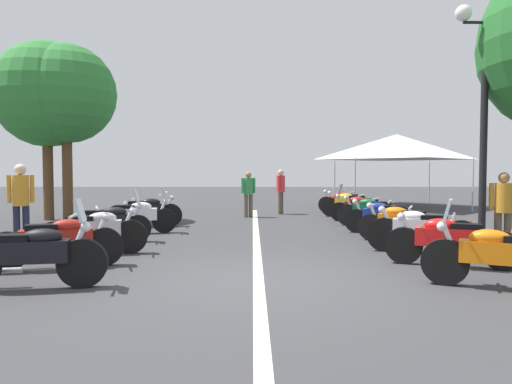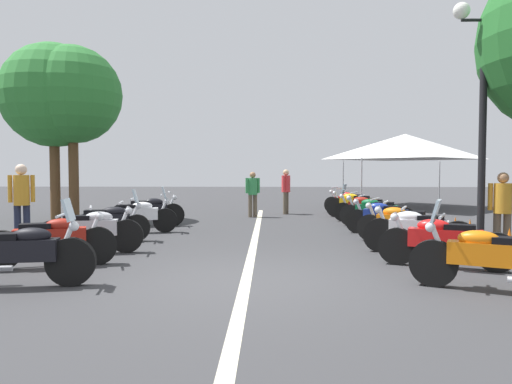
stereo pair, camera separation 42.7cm
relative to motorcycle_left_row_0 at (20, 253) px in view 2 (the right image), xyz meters
name	(u,v)px [view 2 (the right image)]	position (x,y,z in m)	size (l,w,h in m)	color
ground_plane	(246,281)	(0.49, -3.09, -0.48)	(80.00, 80.00, 0.00)	#38383A
lane_centre_stripe	(254,242)	(4.24, -3.09, -0.48)	(17.18, 0.16, 0.01)	beige
motorcycle_left_row_0	(20,253)	(0.00, 0.00, 0.00)	(0.66, 2.06, 1.23)	black
motorcycle_left_row_1	(52,240)	(1.37, 0.20, -0.02)	(0.96, 2.04, 1.00)	black
motorcycle_left_row_2	(90,230)	(2.70, 0.05, -0.02)	(0.68, 2.04, 1.01)	black
motorcycle_left_row_3	(107,222)	(4.24, 0.24, -0.02)	(0.63, 1.96, 1.20)	black
motorcycle_left_row_4	(136,215)	(5.76, 0.01, -0.01)	(0.70, 2.14, 1.20)	black
motorcycle_left_row_5	(148,211)	(7.10, 0.05, -0.02)	(0.83, 2.07, 1.01)	black
motorcycle_right_row_0	(490,257)	(-0.07, -6.36, -0.01)	(1.08, 1.99, 1.22)	black
motorcycle_right_row_1	(444,241)	(1.48, -6.31, -0.02)	(1.02, 2.05, 1.00)	black
motorcycle_right_row_2	(417,230)	(2.78, -6.27, -0.01)	(0.97, 2.01, 1.02)	black
motorcycle_right_row_3	(402,223)	(4.18, -6.36, -0.03)	(1.14, 1.87, 0.99)	black
motorcycle_right_row_4	(385,217)	(5.59, -6.32, -0.03)	(1.03, 1.90, 0.99)	black
motorcycle_right_row_5	(376,212)	(7.11, -6.44, -0.02)	(1.18, 1.96, 0.99)	black
motorcycle_right_row_6	(366,208)	(8.44, -6.42, -0.02)	(0.99, 1.99, 1.19)	black
motorcycle_right_row_7	(355,204)	(9.86, -6.34, -0.01)	(1.02, 1.91, 1.02)	black
motorcycle_right_row_8	(351,202)	(11.35, -6.45, -0.03)	(1.26, 1.88, 0.99)	black
street_lamp_twin_globe	(484,83)	(3.04, -7.59, 2.84)	(0.32, 1.22, 4.86)	black
traffic_cone_0	(455,232)	(3.97, -7.46, -0.19)	(0.36, 0.36, 0.61)	orange
traffic_cone_1	(470,234)	(3.54, -7.59, -0.19)	(0.36, 0.36, 0.61)	orange
traffic_cone_2	(509,246)	(2.03, -7.65, -0.19)	(0.36, 0.36, 0.61)	orange
bystander_0	(22,198)	(3.67, 1.91, 0.55)	(0.32, 0.49, 1.75)	#1E2338
bystander_1	(253,191)	(10.01, -2.85, 0.43)	(0.32, 0.49, 1.57)	brown
bystander_2	(503,206)	(2.94, -7.96, 0.44)	(0.32, 0.52, 1.58)	brown
bystander_3	(286,188)	(11.18, -4.04, 0.49)	(0.50, 0.32, 1.65)	brown
roadside_tree_1	(53,96)	(9.12, 3.65, 3.57)	(3.38, 3.38, 5.77)	brown
roadside_tree_2	(72,95)	(9.08, 3.01, 3.59)	(3.18, 3.18, 5.68)	brown
event_tent	(405,147)	(14.51, -9.33, 2.17)	(5.15, 5.15, 3.20)	white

